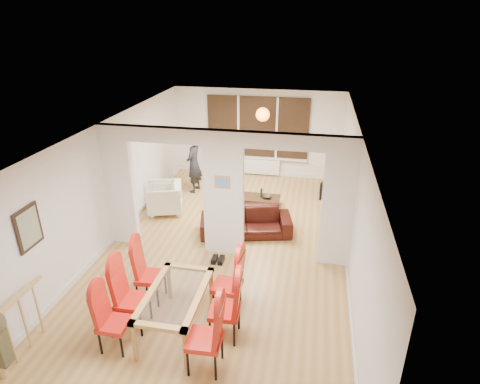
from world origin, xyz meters
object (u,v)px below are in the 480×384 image
(dining_table, at_px, (176,311))
(coffee_table, at_px, (258,201))
(dining_chair_lc, at_px, (150,273))
(bowl, at_px, (267,197))
(dining_chair_lb, at_px, (132,296))
(sofa, at_px, (246,222))
(dining_chair_la, at_px, (113,320))
(dining_chair_rc, at_px, (227,281))
(dining_chair_ra, at_px, (204,335))
(person, at_px, (194,164))
(television, at_px, (323,186))
(armchair, at_px, (164,198))
(bottle, at_px, (261,192))
(dining_chair_rb, at_px, (224,306))

(dining_table, bearing_deg, coffee_table, 82.85)
(dining_chair_lc, relative_size, coffee_table, 0.99)
(dining_chair_lc, height_order, bowl, dining_chair_lc)
(dining_table, xyz_separation_m, dining_chair_lc, (-0.67, 0.62, 0.20))
(dining_chair_lb, bearing_deg, sofa, 67.93)
(dining_table, relative_size, dining_chair_la, 1.46)
(dining_table, bearing_deg, dining_chair_rc, 41.92)
(dining_table, bearing_deg, dining_chair_la, -145.56)
(dining_chair_ra, xyz_separation_m, coffee_table, (-0.05, 5.26, -0.46))
(person, bearing_deg, coffee_table, 78.10)
(dining_chair_rc, distance_m, television, 5.36)
(television, bearing_deg, dining_chair_ra, -175.22)
(bowl, bearing_deg, armchair, -162.93)
(coffee_table, distance_m, bottle, 0.27)
(coffee_table, bearing_deg, person, 161.53)
(person, bearing_deg, dining_chair_ra, 24.73)
(dining_table, distance_m, dining_chair_rb, 0.79)
(dining_chair_lc, height_order, dining_chair_rc, dining_chair_rc)
(dining_chair_la, bearing_deg, sofa, 71.21)
(dining_chair_ra, distance_m, dining_chair_rb, 0.65)
(dining_chair_lb, xyz_separation_m, dining_chair_rc, (1.36, 0.65, -0.01))
(dining_chair_ra, distance_m, television, 6.55)
(dining_chair_la, xyz_separation_m, dining_chair_lb, (0.08, 0.47, 0.06))
(dining_chair_la, xyz_separation_m, television, (2.98, 6.24, -0.27))
(dining_chair_lb, bearing_deg, dining_table, 2.69)
(person, bearing_deg, armchair, -7.58)
(dining_chair_lb, xyz_separation_m, bottle, (1.35, 4.69, -0.19))
(dining_table, relative_size, sofa, 0.75)
(dining_chair_la, height_order, dining_chair_lb, dining_chair_lb)
(dining_chair_la, relative_size, coffee_table, 0.92)
(television, bearing_deg, bottle, 143.74)
(dining_chair_la, distance_m, bottle, 5.36)
(dining_chair_ra, relative_size, person, 0.72)
(dining_chair_rb, height_order, coffee_table, dining_chair_rb)
(dining_chair_lb, bearing_deg, dining_chair_rb, 0.79)
(dining_chair_lb, relative_size, coffee_table, 1.03)
(dining_chair_la, distance_m, television, 6.92)
(armchair, height_order, bowl, armchair)
(dining_chair_rb, bearing_deg, bottle, 87.58)
(dining_chair_ra, height_order, television, dining_chair_ra)
(dining_chair_lc, distance_m, dining_chair_rc, 1.34)
(armchair, height_order, television, armchair)
(television, height_order, coffee_table, television)
(dining_chair_ra, height_order, coffee_table, dining_chair_ra)
(dining_chair_ra, relative_size, dining_chair_rb, 1.04)
(dining_chair_rc, relative_size, television, 1.30)
(dining_chair_lb, relative_size, person, 0.72)
(coffee_table, height_order, bottle, bottle)
(bottle, bearing_deg, sofa, -95.59)
(television, bearing_deg, dining_chair_lc, 169.28)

